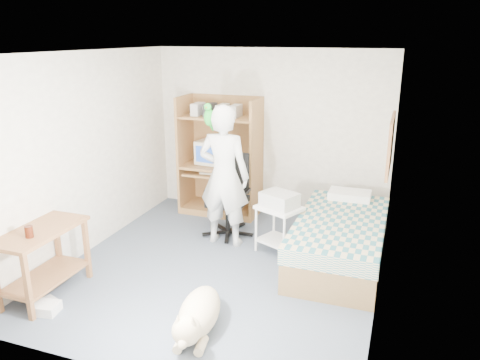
{
  "coord_description": "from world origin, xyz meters",
  "views": [
    {
      "loc": [
        1.9,
        -4.71,
        2.67
      ],
      "look_at": [
        0.15,
        0.21,
        1.05
      ],
      "focal_mm": 35.0,
      "sensor_mm": 36.0,
      "label": 1
    }
  ],
  "objects_px": {
    "computer_hutch": "(221,161)",
    "side_desk": "(43,252)",
    "person": "(224,176)",
    "office_chair": "(229,206)",
    "printer_cart": "(279,222)",
    "dog": "(198,314)",
    "bed": "(340,240)"
  },
  "relations": [
    {
      "from": "bed",
      "to": "dog",
      "type": "bearing_deg",
      "value": -118.75
    },
    {
      "from": "computer_hutch",
      "to": "person",
      "type": "bearing_deg",
      "value": -66.3
    },
    {
      "from": "bed",
      "to": "person",
      "type": "relative_size",
      "value": 1.09
    },
    {
      "from": "bed",
      "to": "dog",
      "type": "xyz_separation_m",
      "value": [
        -1.04,
        -1.89,
        -0.1
      ]
    },
    {
      "from": "dog",
      "to": "side_desk",
      "type": "bearing_deg",
      "value": 168.14
    },
    {
      "from": "computer_hutch",
      "to": "side_desk",
      "type": "xyz_separation_m",
      "value": [
        -0.85,
        -2.94,
        -0.33
      ]
    },
    {
      "from": "side_desk",
      "to": "office_chair",
      "type": "distance_m",
      "value": 2.52
    },
    {
      "from": "office_chair",
      "to": "person",
      "type": "xyz_separation_m",
      "value": [
        0.05,
        -0.31,
        0.53
      ]
    },
    {
      "from": "computer_hutch",
      "to": "side_desk",
      "type": "distance_m",
      "value": 3.08
    },
    {
      "from": "bed",
      "to": "side_desk",
      "type": "relative_size",
      "value": 2.02
    },
    {
      "from": "person",
      "to": "office_chair",
      "type": "bearing_deg",
      "value": -80.6
    },
    {
      "from": "side_desk",
      "to": "printer_cart",
      "type": "bearing_deg",
      "value": 41.2
    },
    {
      "from": "side_desk",
      "to": "printer_cart",
      "type": "height_order",
      "value": "side_desk"
    },
    {
      "from": "person",
      "to": "printer_cart",
      "type": "relative_size",
      "value": 2.88
    },
    {
      "from": "person",
      "to": "bed",
      "type": "bearing_deg",
      "value": 178.49
    },
    {
      "from": "person",
      "to": "side_desk",
      "type": "bearing_deg",
      "value": 55.02
    },
    {
      "from": "bed",
      "to": "dog",
      "type": "relative_size",
      "value": 1.79
    },
    {
      "from": "side_desk",
      "to": "person",
      "type": "xyz_separation_m",
      "value": [
        1.32,
        1.87,
        0.43
      ]
    },
    {
      "from": "side_desk",
      "to": "person",
      "type": "bearing_deg",
      "value": 54.7
    },
    {
      "from": "printer_cart",
      "to": "office_chair",
      "type": "bearing_deg",
      "value": -179.33
    },
    {
      "from": "computer_hutch",
      "to": "office_chair",
      "type": "height_order",
      "value": "computer_hutch"
    },
    {
      "from": "printer_cart",
      "to": "person",
      "type": "bearing_deg",
      "value": -158.93
    },
    {
      "from": "computer_hutch",
      "to": "person",
      "type": "xyz_separation_m",
      "value": [
        0.47,
        -1.07,
        0.11
      ]
    },
    {
      "from": "bed",
      "to": "office_chair",
      "type": "relative_size",
      "value": 1.81
    },
    {
      "from": "office_chair",
      "to": "dog",
      "type": "distance_m",
      "value": 2.33
    },
    {
      "from": "computer_hutch",
      "to": "office_chair",
      "type": "relative_size",
      "value": 1.61
    },
    {
      "from": "computer_hutch",
      "to": "office_chair",
      "type": "distance_m",
      "value": 0.97
    },
    {
      "from": "bed",
      "to": "computer_hutch",
      "type": "bearing_deg",
      "value": 150.71
    },
    {
      "from": "person",
      "to": "printer_cart",
      "type": "bearing_deg",
      "value": 176.84
    },
    {
      "from": "bed",
      "to": "printer_cart",
      "type": "bearing_deg",
      "value": 179.78
    },
    {
      "from": "person",
      "to": "dog",
      "type": "distance_m",
      "value": 2.14
    },
    {
      "from": "person",
      "to": "printer_cart",
      "type": "distance_m",
      "value": 0.92
    }
  ]
}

